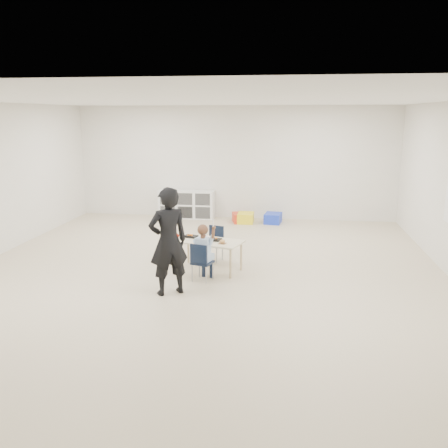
# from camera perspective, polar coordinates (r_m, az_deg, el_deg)

# --- Properties ---
(room) EXTENTS (9.00, 9.02, 2.80)m
(room) POSITION_cam_1_polar(r_m,az_deg,el_deg) (7.55, -2.72, 4.03)
(room) COLOR beige
(room) RESTS_ON ground
(table) EXTENTS (1.25, 0.87, 0.52)m
(table) POSITION_cam_1_polar(r_m,az_deg,el_deg) (8.02, -1.90, -3.75)
(table) COLOR beige
(table) RESTS_ON ground
(chair_near) EXTENTS (0.37, 0.36, 0.63)m
(chair_near) POSITION_cam_1_polar(r_m,az_deg,el_deg) (7.51, -2.60, -4.55)
(chair_near) COLOR black
(chair_near) RESTS_ON ground
(chair_far) EXTENTS (0.37, 0.36, 0.63)m
(chair_far) POSITION_cam_1_polar(r_m,az_deg,el_deg) (8.50, -1.30, -2.43)
(chair_far) COLOR black
(chair_far) RESTS_ON ground
(child) EXTENTS (0.52, 0.52, 0.99)m
(child) POSITION_cam_1_polar(r_m,az_deg,el_deg) (7.46, -2.61, -3.23)
(child) COLOR #ACC4E9
(child) RESTS_ON chair_near
(lunch_tray_near) EXTENTS (0.26, 0.22, 0.03)m
(lunch_tray_near) POSITION_cam_1_polar(r_m,az_deg,el_deg) (7.95, -1.16, -1.87)
(lunch_tray_near) COLOR black
(lunch_tray_near) RESTS_ON table
(lunch_tray_far) EXTENTS (0.26, 0.22, 0.03)m
(lunch_tray_far) POSITION_cam_1_polar(r_m,az_deg,el_deg) (8.17, -4.02, -1.48)
(lunch_tray_far) COLOR black
(lunch_tray_far) RESTS_ON table
(milk_carton) EXTENTS (0.09, 0.09, 0.10)m
(milk_carton) POSITION_cam_1_polar(r_m,az_deg,el_deg) (7.82, -1.96, -1.87)
(milk_carton) COLOR white
(milk_carton) RESTS_ON table
(bread_roll) EXTENTS (0.09, 0.09, 0.07)m
(bread_roll) POSITION_cam_1_polar(r_m,az_deg,el_deg) (7.75, -0.20, -2.12)
(bread_roll) COLOR tan
(bread_roll) RESTS_ON table
(apple_near) EXTENTS (0.07, 0.07, 0.07)m
(apple_near) POSITION_cam_1_polar(r_m,az_deg,el_deg) (8.05, -2.40, -1.53)
(apple_near) COLOR maroon
(apple_near) RESTS_ON table
(apple_far) EXTENTS (0.07, 0.07, 0.07)m
(apple_far) POSITION_cam_1_polar(r_m,az_deg,el_deg) (8.14, -5.66, -1.42)
(apple_far) COLOR maroon
(apple_far) RESTS_ON table
(cubby_shelf) EXTENTS (1.40, 0.40, 0.70)m
(cubby_shelf) POSITION_cam_1_polar(r_m,az_deg,el_deg) (12.10, -4.51, 2.38)
(cubby_shelf) COLOR white
(cubby_shelf) RESTS_ON ground
(adult) EXTENTS (0.69, 0.64, 1.59)m
(adult) POSITION_cam_1_polar(r_m,az_deg,el_deg) (6.88, -6.72, -2.11)
(adult) COLOR black
(adult) RESTS_ON ground
(bin_red) EXTENTS (0.46, 0.54, 0.23)m
(bin_red) POSITION_cam_1_polar(r_m,az_deg,el_deg) (11.60, 1.99, 0.76)
(bin_red) COLOR red
(bin_red) RESTS_ON ground
(bin_yellow) EXTENTS (0.38, 0.49, 0.24)m
(bin_yellow) POSITION_cam_1_polar(r_m,az_deg,el_deg) (11.58, 2.62, 0.75)
(bin_yellow) COLOR yellow
(bin_yellow) RESTS_ON ground
(bin_blue) EXTENTS (0.44, 0.53, 0.24)m
(bin_blue) POSITION_cam_1_polar(r_m,az_deg,el_deg) (11.58, 5.92, 0.70)
(bin_blue) COLOR blue
(bin_blue) RESTS_ON ground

